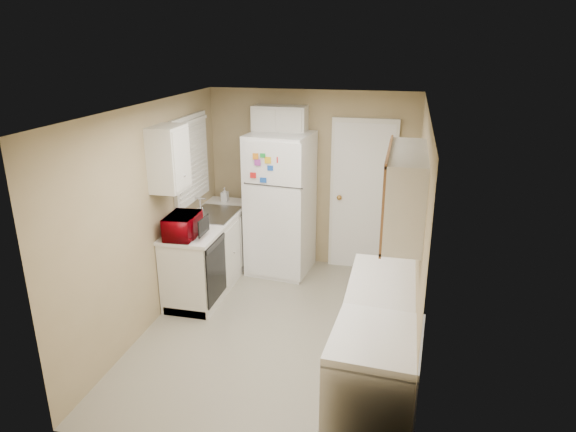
# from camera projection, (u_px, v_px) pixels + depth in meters

# --- Properties ---
(floor) EXTENTS (3.80, 3.80, 0.00)m
(floor) POSITION_uv_depth(u_px,v_px,m) (278.00, 330.00, 5.61)
(floor) COLOR #ABA591
(floor) RESTS_ON ground
(ceiling) EXTENTS (3.80, 3.80, 0.00)m
(ceiling) POSITION_uv_depth(u_px,v_px,m) (276.00, 108.00, 4.83)
(ceiling) COLOR white
(ceiling) RESTS_ON floor
(wall_left) EXTENTS (3.80, 3.80, 0.00)m
(wall_left) POSITION_uv_depth(u_px,v_px,m) (151.00, 217.00, 5.52)
(wall_left) COLOR tan
(wall_left) RESTS_ON floor
(wall_right) EXTENTS (3.80, 3.80, 0.00)m
(wall_right) POSITION_uv_depth(u_px,v_px,m) (418.00, 239.00, 4.92)
(wall_right) COLOR tan
(wall_right) RESTS_ON floor
(wall_back) EXTENTS (2.80, 2.80, 0.00)m
(wall_back) POSITION_uv_depth(u_px,v_px,m) (311.00, 180.00, 6.97)
(wall_back) COLOR tan
(wall_back) RESTS_ON floor
(wall_front) EXTENTS (2.80, 2.80, 0.00)m
(wall_front) POSITION_uv_depth(u_px,v_px,m) (208.00, 322.00, 3.47)
(wall_front) COLOR tan
(wall_front) RESTS_ON floor
(left_counter) EXTENTS (0.60, 1.80, 0.90)m
(left_counter) POSITION_uv_depth(u_px,v_px,m) (211.00, 251.00, 6.53)
(left_counter) COLOR silver
(left_counter) RESTS_ON floor
(dishwasher) EXTENTS (0.03, 0.58, 0.72)m
(dishwasher) POSITION_uv_depth(u_px,v_px,m) (216.00, 270.00, 5.90)
(dishwasher) COLOR black
(dishwasher) RESTS_ON floor
(sink) EXTENTS (0.54, 0.74, 0.16)m
(sink) POSITION_uv_depth(u_px,v_px,m) (214.00, 217.00, 6.53)
(sink) COLOR gray
(sink) RESTS_ON left_counter
(microwave) EXTENTS (0.48, 0.29, 0.31)m
(microwave) POSITION_uv_depth(u_px,v_px,m) (183.00, 224.00, 5.74)
(microwave) COLOR #7A0009
(microwave) RESTS_ON left_counter
(soap_bottle) EXTENTS (0.09, 0.09, 0.19)m
(soap_bottle) POSITION_uv_depth(u_px,v_px,m) (225.00, 194.00, 7.02)
(soap_bottle) COLOR silver
(soap_bottle) RESTS_ON left_counter
(window_blinds) EXTENTS (0.10, 0.98, 1.08)m
(window_blinds) POSITION_uv_depth(u_px,v_px,m) (191.00, 159.00, 6.35)
(window_blinds) COLOR silver
(window_blinds) RESTS_ON wall_left
(upper_cabinet_left) EXTENTS (0.30, 0.45, 0.70)m
(upper_cabinet_left) POSITION_uv_depth(u_px,v_px,m) (169.00, 158.00, 5.50)
(upper_cabinet_left) COLOR silver
(upper_cabinet_left) RESTS_ON wall_left
(refrigerator) EXTENTS (0.85, 0.83, 1.88)m
(refrigerator) POSITION_uv_depth(u_px,v_px,m) (281.00, 204.00, 6.79)
(refrigerator) COLOR white
(refrigerator) RESTS_ON floor
(cabinet_over_fridge) EXTENTS (0.70, 0.30, 0.40)m
(cabinet_over_fridge) POSITION_uv_depth(u_px,v_px,m) (280.00, 121.00, 6.66)
(cabinet_over_fridge) COLOR silver
(cabinet_over_fridge) RESTS_ON wall_back
(interior_door) EXTENTS (0.86, 0.06, 2.08)m
(interior_door) POSITION_uv_depth(u_px,v_px,m) (362.00, 197.00, 6.84)
(interior_door) COLOR white
(interior_door) RESTS_ON floor
(right_counter) EXTENTS (0.60, 2.00, 0.90)m
(right_counter) POSITION_uv_depth(u_px,v_px,m) (376.00, 348.00, 4.49)
(right_counter) COLOR silver
(right_counter) RESTS_ON floor
(stove) EXTENTS (0.71, 0.85, 0.98)m
(stove) POSITION_uv_depth(u_px,v_px,m) (373.00, 390.00, 3.90)
(stove) COLOR white
(stove) RESTS_ON floor
(upper_cabinet_right) EXTENTS (0.30, 1.20, 0.70)m
(upper_cabinet_right) POSITION_uv_depth(u_px,v_px,m) (406.00, 192.00, 4.30)
(upper_cabinet_right) COLOR silver
(upper_cabinet_right) RESTS_ON wall_right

